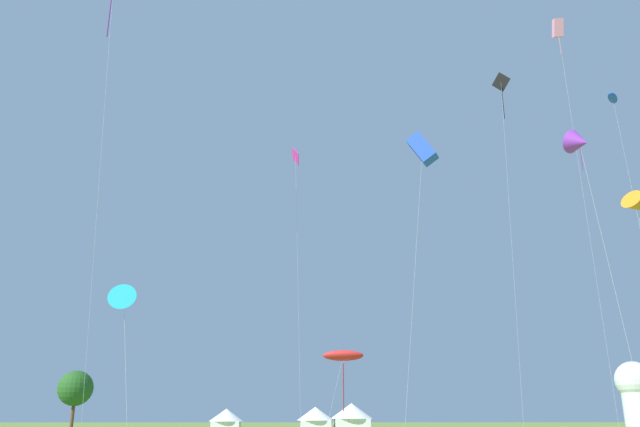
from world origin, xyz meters
TOP-DOWN VIEW (x-y plane):
  - kite_red_parafoil at (3.26, 56.49)m, footprint 4.02×2.48m
  - kite_pink_box at (21.96, 43.22)m, footprint 0.97×1.68m
  - kite_orange_delta at (22.16, 35.58)m, footprint 2.41×3.45m
  - kite_cyan_delta at (-11.52, 32.32)m, footprint 2.41×3.46m
  - kite_purple_delta at (15.25, 28.64)m, footprint 2.11×2.20m
  - kite_blue_parafoil at (28.57, 47.71)m, footprint 2.03×3.39m
  - kite_blue_box at (7.05, 34.14)m, footprint 3.30×1.78m
  - kite_magenta_diamond at (-1.51, 48.14)m, footprint 1.00×2.06m
  - kite_black_diamond at (16.69, 44.42)m, footprint 1.85×1.58m
  - festival_tent_center at (-8.46, 65.43)m, footprint 3.66×3.66m
  - festival_tent_right at (0.94, 65.43)m, footprint 3.96×3.96m
  - festival_tent_left at (4.80, 65.43)m, footprint 4.54×4.54m
  - observatory_dome at (57.53, 105.65)m, footprint 6.40×6.40m
  - tree_distant_right at (-30.18, 83.01)m, footprint 4.57×4.57m

SIDE VIEW (x-z plane):
  - festival_tent_center at x=-8.46m, z-range 0.13..2.51m
  - festival_tent_right at x=0.94m, z-range 0.14..2.71m
  - festival_tent_left at x=4.80m, z-range 0.16..3.11m
  - tree_distant_right at x=-30.18m, z-range 1.42..8.88m
  - observatory_dome at x=57.53m, z-range 0.61..11.41m
  - kite_red_parafoil at x=3.26m, z-range 3.21..11.00m
  - kite_cyan_delta at x=-11.52m, z-range 3.47..12.43m
  - kite_orange_delta at x=22.16m, z-range 7.28..23.84m
  - kite_purple_delta at x=15.25m, z-range 8.07..26.02m
  - kite_blue_box at x=7.05m, z-range 8.83..28.86m
  - kite_magenta_diamond at x=-1.51m, z-range 10.77..35.69m
  - kite_black_diamond at x=16.69m, z-range 13.36..44.31m
  - kite_blue_parafoil at x=28.57m, z-range 14.95..45.77m
  - kite_pink_box at x=21.96m, z-range 16.87..52.73m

